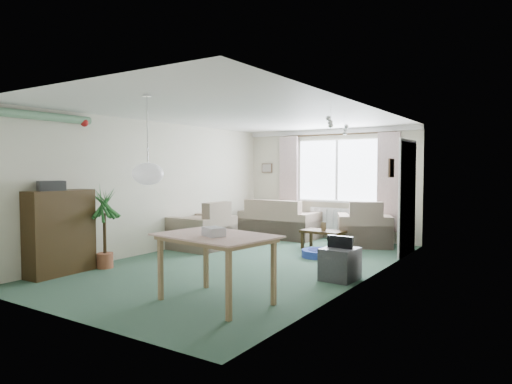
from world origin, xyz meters
The scene contains 25 objects.
ground centered at (0.00, 0.00, 0.00)m, with size 6.50×6.50×0.00m, color #315341.
window centered at (0.20, 3.23, 1.50)m, with size 1.80×0.03×1.30m, color white.
curtain_rod centered at (0.20, 3.15, 2.27)m, with size 2.60×0.03×0.03m, color black.
curtain_left centered at (-0.95, 3.13, 1.27)m, with size 0.45×0.08×2.00m, color beige.
curtain_right centered at (1.35, 3.13, 1.27)m, with size 0.45×0.08×2.00m, color beige.
radiator centered at (0.20, 3.19, 0.40)m, with size 1.20×0.10×0.55m, color white.
doorway centered at (1.99, 2.20, 1.00)m, with size 0.03×0.95×2.00m, color black.
pendant_lamp centered at (0.20, -2.30, 1.48)m, with size 0.36×0.36×0.36m, color white.
tinsel_garland centered at (-1.92, -2.30, 2.28)m, with size 1.60×1.60×0.12m, color #196626.
bauble_cluster_a centered at (1.30, 0.90, 2.22)m, with size 0.20×0.20×0.20m, color silver.
bauble_cluster_b centered at (1.60, -0.30, 2.22)m, with size 0.20×0.20×0.20m, color silver.
wall_picture_back centered at (-1.60, 3.23, 1.55)m, with size 0.28×0.03×0.22m, color brown.
wall_picture_right centered at (1.98, 1.20, 1.55)m, with size 0.03×0.24×0.30m, color brown.
sofa centered at (-0.95, 2.75, 0.43)m, with size 1.71×0.90×0.85m, color beige.
armchair_corner centered at (1.00, 2.73, 0.45)m, with size 1.01×0.96×0.90m, color beige.
armchair_left centered at (-1.50, 0.69, 0.45)m, with size 1.02×0.96×0.91m, color beige.
coffee_table centered at (0.48, 1.90, 0.18)m, with size 0.80×0.45×0.36m, color black.
photo_frame centered at (0.51, 1.87, 0.44)m, with size 0.12×0.02×0.16m, color brown.
bookshelf centered at (-1.84, -2.09, 0.61)m, with size 0.33×1.00×1.23m, color black.
hifi_box centered at (-1.84, -2.21, 1.30)m, with size 0.28×0.35×0.14m, color #35363A.
houseplant centered at (-1.65, -1.46, 0.62)m, with size 0.53×0.53×1.24m, color #1A4C21.
dining_table centered at (0.92, -1.95, 0.38)m, with size 1.23×0.82×0.77m, color tan.
gift_box centered at (0.97, -2.05, 0.83)m, with size 0.25×0.18×0.12m, color silver.
tv_cube centered at (1.70, -0.18, 0.22)m, with size 0.44×0.49×0.44m, color #3A393F.
pet_bed centered at (0.77, 1.16, 0.06)m, with size 0.63×0.63×0.13m, color navy.
Camera 1 is at (4.14, -6.04, 1.55)m, focal length 32.00 mm.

